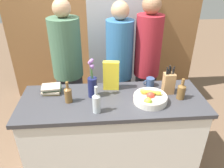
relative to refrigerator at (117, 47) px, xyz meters
The scene contains 16 objects.
ground_plane 1.61m from the refrigerator, 97.66° to the right, with size 14.00×14.00×0.00m, color brown.
kitchen_island 1.39m from the refrigerator, 97.66° to the right, with size 1.79×0.66×0.90m.
back_wall_wood 0.53m from the refrigerator, 115.68° to the left, with size 2.99×0.12×2.60m.
refrigerator is the anchor object (origin of this frame).
fruit_bowl 1.37m from the refrigerator, 82.75° to the right, with size 0.32×0.32×0.11m.
knife_block 1.27m from the refrigerator, 72.22° to the right, with size 0.11×0.09×0.30m.
flower_vase 1.27m from the refrigerator, 106.57° to the right, with size 0.09×0.09×0.39m.
cereal_box 1.11m from the refrigerator, 98.80° to the right, with size 0.17×0.08×0.30m.
coffee_mug 1.09m from the refrigerator, 77.19° to the right, with size 0.12×0.09×0.09m.
book_stack 1.36m from the refrigerator, 124.82° to the right, with size 0.20×0.16×0.08m.
bottle_oil 1.41m from the refrigerator, 70.08° to the right, with size 0.08×0.08×0.21m.
bottle_vinegar 1.43m from the refrigerator, 114.44° to the right, with size 0.07×0.07×0.21m.
bottle_wine 1.52m from the refrigerator, 102.55° to the right, with size 0.07×0.07×0.26m.
person_at_sink 0.90m from the refrigerator, 137.38° to the right, with size 0.36×0.36×1.73m.
person_in_blue 0.67m from the refrigerator, 93.64° to the right, with size 0.32×0.32×1.70m.
person_in_red_tee 0.74m from the refrigerator, 67.04° to the right, with size 0.30×0.30×1.76m.
Camera 1 is at (-0.15, -1.76, 2.05)m, focal length 35.00 mm.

